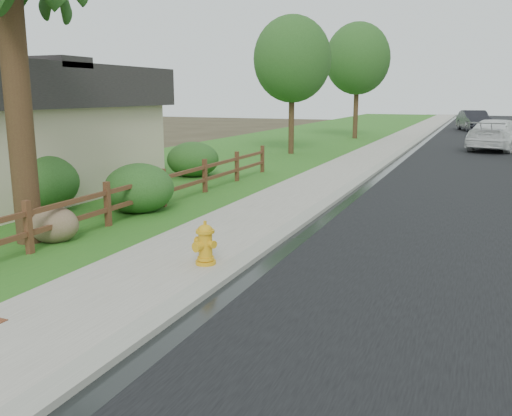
% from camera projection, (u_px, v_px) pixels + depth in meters
% --- Properties ---
extents(ground, '(120.00, 120.00, 0.00)m').
position_uv_depth(ground, '(82.00, 352.00, 6.59)').
color(ground, '#372E1E').
extents(road, '(8.00, 90.00, 0.02)m').
position_uv_depth(road, '(487.00, 140.00, 36.47)').
color(road, black).
rests_on(road, ground).
extents(curb, '(0.40, 90.00, 0.12)m').
position_uv_depth(curb, '(422.00, 138.00, 38.04)').
color(curb, gray).
rests_on(curb, ground).
extents(wet_gutter, '(0.50, 90.00, 0.00)m').
position_uv_depth(wet_gutter, '(428.00, 138.00, 37.91)').
color(wet_gutter, black).
rests_on(wet_gutter, road).
extents(sidewalk, '(2.20, 90.00, 0.10)m').
position_uv_depth(sidewalk, '(403.00, 137.00, 38.53)').
color(sidewalk, gray).
rests_on(sidewalk, ground).
extents(grass_strip, '(1.60, 90.00, 0.06)m').
position_uv_depth(grass_strip, '(377.00, 137.00, 39.25)').
color(grass_strip, '#21601B').
rests_on(grass_strip, ground).
extents(lawn_near, '(9.00, 90.00, 0.04)m').
position_uv_depth(lawn_near, '(308.00, 135.00, 41.20)').
color(lawn_near, '#21601B').
rests_on(lawn_near, ground).
extents(ranch_fence, '(0.12, 16.92, 1.10)m').
position_uv_depth(ranch_fence, '(138.00, 194.00, 13.60)').
color(ranch_fence, '#432C16').
rests_on(ranch_fence, ground).
extents(fire_hydrant, '(0.52, 0.42, 0.79)m').
position_uv_depth(fire_hydrant, '(205.00, 244.00, 9.60)').
color(fire_hydrant, gold).
rests_on(fire_hydrant, sidewalk).
extents(white_suv, '(3.75, 6.22, 1.69)m').
position_uv_depth(white_suv, '(498.00, 135.00, 29.95)').
color(white_suv, silver).
rests_on(white_suv, road).
extents(dark_car_far, '(3.10, 5.44, 1.70)m').
position_uv_depth(dark_car_far, '(474.00, 121.00, 45.22)').
color(dark_car_far, black).
rests_on(dark_car_far, road).
extents(boulder, '(1.37, 1.15, 0.79)m').
position_uv_depth(boulder, '(52.00, 224.00, 11.35)').
color(boulder, brown).
rests_on(boulder, ground).
extents(shrub_b, '(2.43, 2.43, 1.58)m').
position_uv_depth(shrub_b, '(35.00, 183.00, 14.16)').
color(shrub_b, '#1E4318').
rests_on(shrub_b, ground).
extents(shrub_c, '(2.18, 2.18, 1.31)m').
position_uv_depth(shrub_c, '(139.00, 188.00, 14.16)').
color(shrub_c, '#1E4318').
rests_on(shrub_c, ground).
extents(shrub_d, '(2.41, 2.41, 1.32)m').
position_uv_depth(shrub_d, '(193.00, 159.00, 20.32)').
color(shrub_d, '#1E4318').
rests_on(shrub_d, ground).
extents(tree_near_left, '(3.91, 3.91, 6.92)m').
position_uv_depth(tree_near_left, '(292.00, 59.00, 27.06)').
color(tree_near_left, '#3A2317').
rests_on(tree_near_left, ground).
extents(tree_mid_left, '(4.36, 4.36, 7.80)m').
position_uv_depth(tree_mid_left, '(358.00, 59.00, 36.49)').
color(tree_mid_left, '#3A2317').
rests_on(tree_mid_left, ground).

